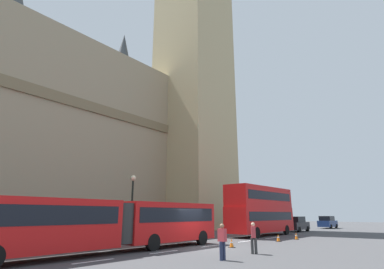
{
  "coord_description": "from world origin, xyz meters",
  "views": [
    {
      "loc": [
        -16.34,
        -13.27,
        2.15
      ],
      "look_at": [
        4.01,
        4.05,
        9.32
      ],
      "focal_mm": 27.82,
      "sensor_mm": 36.0,
      "label": 1
    }
  ],
  "objects_px": {
    "clock_tower": "(194,10)",
    "double_decker_bus": "(261,209)",
    "traffic_cone_east": "(296,236)",
    "pedestrian_near_cones": "(222,240)",
    "sedan_trailing": "(328,222)",
    "sedan_lead": "(296,224)",
    "street_lamp": "(132,203)",
    "articulated_bus": "(116,221)",
    "traffic_cone_middle": "(278,238)",
    "traffic_cone_west": "(232,243)",
    "pedestrian_by_kerb": "(254,237)"
  },
  "relations": [
    {
      "from": "clock_tower",
      "to": "double_decker_bus",
      "type": "xyz_separation_m",
      "value": [
        -5.75,
        -13.99,
        -34.76
      ]
    },
    {
      "from": "traffic_cone_east",
      "to": "pedestrian_near_cones",
      "type": "height_order",
      "value": "pedestrian_near_cones"
    },
    {
      "from": "sedan_trailing",
      "to": "sedan_lead",
      "type": "bearing_deg",
      "value": 178.84
    },
    {
      "from": "double_decker_bus",
      "to": "street_lamp",
      "type": "relative_size",
      "value": 1.97
    },
    {
      "from": "clock_tower",
      "to": "traffic_cone_east",
      "type": "height_order",
      "value": "clock_tower"
    },
    {
      "from": "articulated_bus",
      "to": "traffic_cone_middle",
      "type": "bearing_deg",
      "value": -17.72
    },
    {
      "from": "sedan_lead",
      "to": "pedestrian_near_cones",
      "type": "xyz_separation_m",
      "value": [
        -26.11,
        -6.66,
        -0.0
      ]
    },
    {
      "from": "traffic_cone_middle",
      "to": "pedestrian_near_cones",
      "type": "height_order",
      "value": "pedestrian_near_cones"
    },
    {
      "from": "sedan_trailing",
      "to": "traffic_cone_east",
      "type": "height_order",
      "value": "sedan_trailing"
    },
    {
      "from": "articulated_bus",
      "to": "sedan_lead",
      "type": "xyz_separation_m",
      "value": [
        27.76,
        0.21,
        -0.83
      ]
    },
    {
      "from": "sedan_trailing",
      "to": "traffic_cone_west",
      "type": "height_order",
      "value": "sedan_trailing"
    },
    {
      "from": "traffic_cone_east",
      "to": "pedestrian_near_cones",
      "type": "distance_m",
      "value": 14.33
    },
    {
      "from": "pedestrian_near_cones",
      "to": "pedestrian_by_kerb",
      "type": "distance_m",
      "value": 3.1
    },
    {
      "from": "pedestrian_by_kerb",
      "to": "pedestrian_near_cones",
      "type": "bearing_deg",
      "value": -179.82
    },
    {
      "from": "double_decker_bus",
      "to": "sedan_trailing",
      "type": "height_order",
      "value": "double_decker_bus"
    },
    {
      "from": "sedan_trailing",
      "to": "street_lamp",
      "type": "height_order",
      "value": "street_lamp"
    },
    {
      "from": "sedan_trailing",
      "to": "street_lamp",
      "type": "bearing_deg",
      "value": 172.6
    },
    {
      "from": "clock_tower",
      "to": "street_lamp",
      "type": "relative_size",
      "value": 13.5
    },
    {
      "from": "traffic_cone_middle",
      "to": "street_lamp",
      "type": "height_order",
      "value": "street_lamp"
    },
    {
      "from": "double_decker_bus",
      "to": "street_lamp",
      "type": "bearing_deg",
      "value": 161.42
    },
    {
      "from": "sedan_trailing",
      "to": "pedestrian_by_kerb",
      "type": "bearing_deg",
      "value": -169.6
    },
    {
      "from": "traffic_cone_middle",
      "to": "sedan_trailing",
      "type": "bearing_deg",
      "value": 8.68
    },
    {
      "from": "pedestrian_near_cones",
      "to": "street_lamp",
      "type": "bearing_deg",
      "value": 74.39
    },
    {
      "from": "double_decker_bus",
      "to": "pedestrian_by_kerb",
      "type": "bearing_deg",
      "value": -154.25
    },
    {
      "from": "street_lamp",
      "to": "sedan_trailing",
      "type": "bearing_deg",
      "value": -7.4
    },
    {
      "from": "sedan_lead",
      "to": "traffic_cone_east",
      "type": "xyz_separation_m",
      "value": [
        -11.94,
        -4.66,
        -0.63
      ]
    },
    {
      "from": "articulated_bus",
      "to": "sedan_trailing",
      "type": "bearing_deg",
      "value": -0.05
    },
    {
      "from": "clock_tower",
      "to": "double_decker_bus",
      "type": "relative_size",
      "value": 6.85
    },
    {
      "from": "sedan_trailing",
      "to": "street_lamp",
      "type": "distance_m",
      "value": 35.33
    },
    {
      "from": "traffic_cone_middle",
      "to": "pedestrian_by_kerb",
      "type": "xyz_separation_m",
      "value": [
        -8.15,
        -2.32,
        0.63
      ]
    },
    {
      "from": "street_lamp",
      "to": "clock_tower",
      "type": "bearing_deg",
      "value": 26.34
    },
    {
      "from": "clock_tower",
      "to": "double_decker_bus",
      "type": "height_order",
      "value": "clock_tower"
    },
    {
      "from": "sedan_lead",
      "to": "traffic_cone_middle",
      "type": "distance_m",
      "value": 15.49
    },
    {
      "from": "pedestrian_by_kerb",
      "to": "clock_tower",
      "type": "bearing_deg",
      "value": 46.9
    },
    {
      "from": "articulated_bus",
      "to": "street_lamp",
      "type": "distance_m",
      "value": 6.65
    },
    {
      "from": "double_decker_bus",
      "to": "pedestrian_near_cones",
      "type": "distance_m",
      "value": 17.78
    },
    {
      "from": "traffic_cone_east",
      "to": "street_lamp",
      "type": "xyz_separation_m",
      "value": [
        -11.11,
        8.96,
        2.77
      ]
    },
    {
      "from": "clock_tower",
      "to": "pedestrian_by_kerb",
      "type": "distance_m",
      "value": 46.04
    },
    {
      "from": "traffic_cone_middle",
      "to": "sedan_lead",
      "type": "bearing_deg",
      "value": 16.24
    },
    {
      "from": "sedan_lead",
      "to": "street_lamp",
      "type": "xyz_separation_m",
      "value": [
        -23.05,
        4.3,
        2.14
      ]
    },
    {
      "from": "traffic_cone_west",
      "to": "traffic_cone_east",
      "type": "relative_size",
      "value": 1.0
    },
    {
      "from": "traffic_cone_middle",
      "to": "traffic_cone_east",
      "type": "bearing_deg",
      "value": -6.4
    },
    {
      "from": "traffic_cone_east",
      "to": "sedan_trailing",
      "type": "bearing_deg",
      "value": 10.48
    },
    {
      "from": "sedan_lead",
      "to": "clock_tower",
      "type": "bearing_deg",
      "value": 105.77
    },
    {
      "from": "pedestrian_near_cones",
      "to": "clock_tower",
      "type": "bearing_deg",
      "value": 42.62
    },
    {
      "from": "double_decker_bus",
      "to": "pedestrian_near_cones",
      "type": "height_order",
      "value": "double_decker_bus"
    },
    {
      "from": "traffic_cone_middle",
      "to": "traffic_cone_east",
      "type": "xyz_separation_m",
      "value": [
        2.92,
        -0.33,
        0.0
      ]
    },
    {
      "from": "sedan_lead",
      "to": "sedan_trailing",
      "type": "relative_size",
      "value": 1.0
    },
    {
      "from": "sedan_trailing",
      "to": "pedestrian_near_cones",
      "type": "distance_m",
      "value": 38.57
    },
    {
      "from": "sedan_lead",
      "to": "traffic_cone_middle",
      "type": "bearing_deg",
      "value": -163.76
    }
  ]
}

